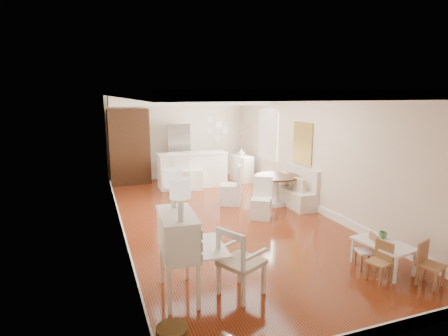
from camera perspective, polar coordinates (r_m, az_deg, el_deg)
room at (r=8.31m, az=-0.34°, el=5.94°), size 9.00×9.04×2.82m
secretary_bureau at (r=5.28m, az=-6.99°, el=-13.05°), size 1.00×1.02×1.19m
gustavian_armchair at (r=5.32m, az=2.68°, el=-13.95°), size 0.77×0.77×0.99m
kids_table at (r=6.61m, az=22.99°, el=-12.24°), size 0.68×0.97×0.45m
kids_chair_a at (r=6.19m, az=22.51°, el=-13.04°), size 0.36×0.36×0.61m
kids_chair_b at (r=6.55m, az=20.78°, el=-11.69°), size 0.34×0.34×0.58m
kids_chair_c at (r=6.35m, az=29.07°, el=-12.76°), size 0.41×0.41×0.66m
banquette at (r=9.54m, az=10.42°, el=-2.63°), size 0.52×1.60×0.98m
dining_table at (r=9.47m, az=7.94°, el=-3.37°), size 1.38×1.38×0.75m
slip_chair_near at (r=8.40m, az=5.73°, el=-4.65°), size 0.61×0.62×0.92m
slip_chair_far at (r=9.41m, az=1.04°, el=-2.54°), size 0.66×0.66×1.01m
breakfast_counter at (r=11.17m, az=-4.82°, el=-0.29°), size 2.05×0.65×1.03m
bar_stool_left at (r=10.41m, az=-6.50°, el=-1.06°), size 0.50×0.50×1.08m
bar_stool_right at (r=10.88m, az=-4.34°, el=-0.84°), size 0.42×0.42×0.94m
pantry_cabinet at (r=11.82m, az=-14.26°, el=3.16°), size 1.20×0.60×2.30m
fridge at (r=12.16m, az=-5.24°, el=2.50°), size 0.75×0.65×1.80m
sideboard at (r=11.93m, az=2.70°, el=-0.03°), size 0.52×0.91×0.82m
pencil_cup at (r=6.71m, az=23.05°, el=-9.36°), size 0.16×0.16×0.10m
branch_vase at (r=11.86m, az=2.65°, el=2.44°), size 0.26×0.26×0.22m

